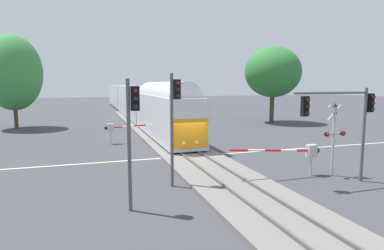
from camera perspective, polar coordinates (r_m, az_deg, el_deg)
The scene contains 12 objects.
ground_plane at distance 24.26m, azimuth -0.33°, elevation -5.44°, with size 220.00×220.00×0.00m, color #3D3D42.
road_centre_stripe at distance 24.26m, azimuth -0.33°, elevation -5.43°, with size 44.00×0.20×0.01m.
railway_track at distance 24.24m, azimuth -0.33°, elevation -5.22°, with size 4.40×80.00×0.32m.
commuter_train at distance 53.49m, azimuth -10.16°, elevation 4.32°, with size 3.04×64.61×5.16m.
crossing_gate_near at distance 19.91m, azimuth 18.58°, elevation -4.40°, with size 5.73×0.40×1.87m.
crossing_signal_mast at distance 20.42m, azimuth 23.43°, elevation -1.11°, with size 1.36×0.44×4.21m.
crossing_gate_far at distance 29.86m, azimuth -12.74°, elevation -0.47°, with size 5.81×0.40×1.80m.
traffic_signal_near_left at distance 13.60m, azimuth -10.36°, elevation 0.25°, with size 0.53×0.38×5.51m.
traffic_signal_near_right at distance 18.89m, azimuth 25.05°, elevation 2.06°, with size 4.93×0.38×5.09m.
traffic_signal_median at distance 16.67m, azimuth -3.07°, elevation 2.32°, with size 0.53×0.38×5.82m.
pine_left_background at distance 44.01m, azimuth -28.62°, elevation 7.96°, with size 6.48×6.48×10.97m.
maple_right_background at distance 45.99m, azimuth 13.84°, elevation 8.91°, with size 7.50×7.50×10.26m.
Camera 1 is at (-7.10, -22.58, 5.31)m, focal length 30.76 mm.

